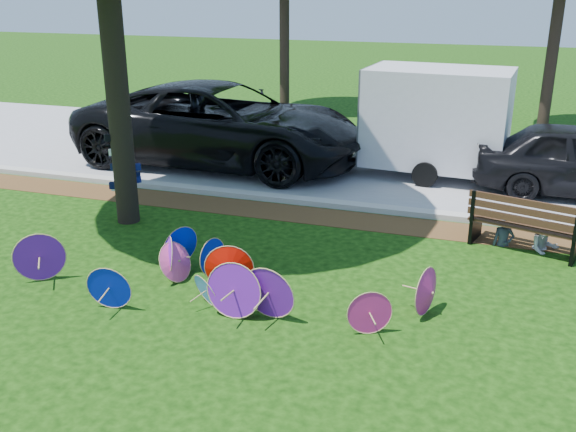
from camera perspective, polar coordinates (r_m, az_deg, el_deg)
name	(u,v)px	position (r m, az deg, el deg)	size (l,w,h in m)	color
ground	(213,315)	(9.50, -6.72, -8.75)	(90.00, 90.00, 0.00)	black
mulch_strip	(303,215)	(13.34, 1.30, 0.13)	(90.00, 1.00, 0.01)	#472D16
curb	(312,202)	(13.96, 2.14, 1.28)	(90.00, 0.30, 0.12)	#B7B5AD
street	(354,157)	(17.83, 5.86, 5.20)	(90.00, 8.00, 0.01)	gray
parasol_pile	(210,274)	(9.88, -6.97, -5.14)	(6.65, 2.17, 0.85)	#041BC4
black_van	(222,124)	(17.02, -5.92, 8.12)	(3.50, 7.59, 2.11)	black
cargo_trailer	(437,117)	(16.17, 13.12, 8.56)	(3.33, 2.11, 2.93)	silver
park_bench	(526,222)	(12.23, 20.42, -0.53)	(1.97, 0.75, 1.03)	black
person_left	(506,218)	(12.26, 18.80, -0.18)	(0.39, 0.26, 1.08)	#343B47
person_right	(547,221)	(12.29, 22.06, -0.46)	(0.54, 0.42, 1.11)	silver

